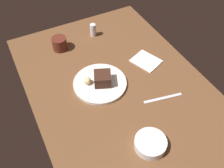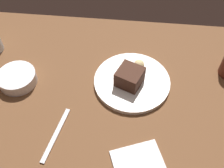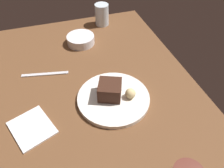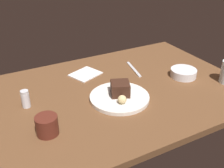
% 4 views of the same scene
% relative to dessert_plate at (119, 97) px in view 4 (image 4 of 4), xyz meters
% --- Properties ---
extents(dining_table, '(1.20, 0.84, 0.03)m').
position_rel_dessert_plate_xyz_m(dining_table, '(0.04, 0.08, -0.02)').
color(dining_table, brown).
rests_on(dining_table, ground).
extents(dessert_plate, '(0.26, 0.26, 0.02)m').
position_rel_dessert_plate_xyz_m(dessert_plate, '(0.00, 0.00, 0.00)').
color(dessert_plate, white).
rests_on(dessert_plate, dining_table).
extents(chocolate_cake_slice, '(0.11, 0.11, 0.06)m').
position_rel_dessert_plate_xyz_m(chocolate_cake_slice, '(0.01, 0.01, 0.04)').
color(chocolate_cake_slice, '#381E14').
rests_on(chocolate_cake_slice, dessert_plate).
extents(bread_roll, '(0.04, 0.04, 0.04)m').
position_rel_dessert_plate_xyz_m(bread_roll, '(-0.02, -0.06, 0.03)').
color(bread_roll, '#DBC184').
rests_on(bread_roll, dessert_plate).
extents(salt_shaker, '(0.04, 0.04, 0.08)m').
position_rel_dessert_plate_xyz_m(salt_shaker, '(-0.38, 0.13, 0.03)').
color(salt_shaker, silver).
rests_on(salt_shaker, dining_table).
extents(side_bowl, '(0.13, 0.13, 0.04)m').
position_rel_dessert_plate_xyz_m(side_bowl, '(0.40, 0.04, 0.01)').
color(side_bowl, silver).
rests_on(side_bowl, dining_table).
extents(coffee_cup, '(0.08, 0.08, 0.07)m').
position_rel_dessert_plate_xyz_m(coffee_cup, '(-0.35, -0.08, 0.03)').
color(coffee_cup, '#562319').
rests_on(coffee_cup, dining_table).
extents(butter_knife, '(0.05, 0.19, 0.01)m').
position_rel_dessert_plate_xyz_m(butter_knife, '(0.22, 0.23, -0.01)').
color(butter_knife, silver).
rests_on(butter_knife, dining_table).
extents(folded_napkin, '(0.18, 0.16, 0.01)m').
position_rel_dessert_plate_xyz_m(folded_napkin, '(-0.04, 0.29, -0.01)').
color(folded_napkin, white).
rests_on(folded_napkin, dining_table).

